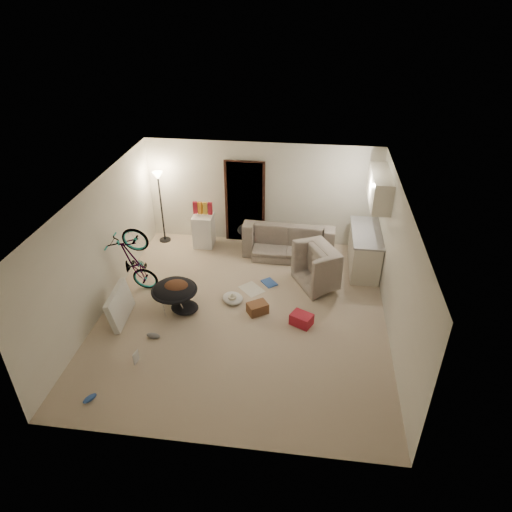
# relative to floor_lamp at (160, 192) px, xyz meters

# --- Properties ---
(floor) EXTENTS (5.50, 6.00, 0.02)m
(floor) POSITION_rel_floor_lamp_xyz_m (2.40, -2.65, -1.32)
(floor) COLOR #BDA991
(floor) RESTS_ON ground
(ceiling) EXTENTS (5.50, 6.00, 0.02)m
(ceiling) POSITION_rel_floor_lamp_xyz_m (2.40, -2.65, 1.20)
(ceiling) COLOR white
(ceiling) RESTS_ON wall_back
(wall_back) EXTENTS (5.50, 0.02, 2.50)m
(wall_back) POSITION_rel_floor_lamp_xyz_m (2.40, 0.36, -0.06)
(wall_back) COLOR silver
(wall_back) RESTS_ON floor
(wall_front) EXTENTS (5.50, 0.02, 2.50)m
(wall_front) POSITION_rel_floor_lamp_xyz_m (2.40, -5.66, -0.06)
(wall_front) COLOR silver
(wall_front) RESTS_ON floor
(wall_left) EXTENTS (0.02, 6.00, 2.50)m
(wall_left) POSITION_rel_floor_lamp_xyz_m (-0.36, -2.65, -0.06)
(wall_left) COLOR silver
(wall_left) RESTS_ON floor
(wall_right) EXTENTS (0.02, 6.00, 2.50)m
(wall_right) POSITION_rel_floor_lamp_xyz_m (5.16, -2.65, -0.06)
(wall_right) COLOR silver
(wall_right) RESTS_ON floor
(doorway) EXTENTS (0.85, 0.10, 2.04)m
(doorway) POSITION_rel_floor_lamp_xyz_m (2.00, 0.32, -0.29)
(doorway) COLOR black
(doorway) RESTS_ON floor
(door_trim) EXTENTS (0.97, 0.04, 2.10)m
(door_trim) POSITION_rel_floor_lamp_xyz_m (2.00, 0.29, -0.29)
(door_trim) COLOR #341A12
(door_trim) RESTS_ON floor
(floor_lamp) EXTENTS (0.28, 0.28, 1.81)m
(floor_lamp) POSITION_rel_floor_lamp_xyz_m (0.00, 0.00, 0.00)
(floor_lamp) COLOR black
(floor_lamp) RESTS_ON floor
(kitchen_counter) EXTENTS (0.60, 1.50, 0.88)m
(kitchen_counter) POSITION_rel_floor_lamp_xyz_m (4.83, -0.65, -0.87)
(kitchen_counter) COLOR beige
(kitchen_counter) RESTS_ON floor
(counter_top) EXTENTS (0.64, 1.54, 0.04)m
(counter_top) POSITION_rel_floor_lamp_xyz_m (4.83, -0.65, -0.41)
(counter_top) COLOR gray
(counter_top) RESTS_ON kitchen_counter
(kitchen_uppers) EXTENTS (0.38, 1.40, 0.65)m
(kitchen_uppers) POSITION_rel_floor_lamp_xyz_m (4.96, -0.65, 0.64)
(kitchen_uppers) COLOR beige
(kitchen_uppers) RESTS_ON wall_right
(sofa) EXTENTS (2.13, 0.89, 0.61)m
(sofa) POSITION_rel_floor_lamp_xyz_m (3.12, -0.20, -1.00)
(sofa) COLOR #384039
(sofa) RESTS_ON floor
(armchair) EXTENTS (1.30, 1.35, 0.68)m
(armchair) POSITION_rel_floor_lamp_xyz_m (4.08, -1.33, -0.97)
(armchair) COLOR #384039
(armchair) RESTS_ON floor
(bicycle) EXTENTS (1.61, 0.75, 0.92)m
(bicycle) POSITION_rel_floor_lamp_xyz_m (0.10, -2.18, -0.89)
(bicycle) COLOR black
(bicycle) RESTS_ON floor
(book_asset) EXTENTS (0.26, 0.21, 0.02)m
(book_asset) POSITION_rel_floor_lamp_xyz_m (0.78, -4.30, -1.30)
(book_asset) COLOR #AA192A
(book_asset) RESTS_ON floor
(mini_fridge) EXTENTS (0.48, 0.48, 0.80)m
(mini_fridge) POSITION_rel_floor_lamp_xyz_m (1.04, -0.10, -0.91)
(mini_fridge) COLOR white
(mini_fridge) RESTS_ON floor
(snack_box_0) EXTENTS (0.11, 0.08, 0.30)m
(snack_box_0) POSITION_rel_floor_lamp_xyz_m (0.87, -0.10, -0.31)
(snack_box_0) COLOR #AA192A
(snack_box_0) RESTS_ON mini_fridge
(snack_box_1) EXTENTS (0.11, 0.09, 0.30)m
(snack_box_1) POSITION_rel_floor_lamp_xyz_m (0.99, -0.10, -0.31)
(snack_box_1) COLOR orange
(snack_box_1) RESTS_ON mini_fridge
(snack_box_2) EXTENTS (0.11, 0.08, 0.30)m
(snack_box_2) POSITION_rel_floor_lamp_xyz_m (1.11, -0.10, -0.31)
(snack_box_2) COLOR gold
(snack_box_2) RESTS_ON mini_fridge
(snack_box_3) EXTENTS (0.10, 0.08, 0.30)m
(snack_box_3) POSITION_rel_floor_lamp_xyz_m (1.23, -0.10, -0.31)
(snack_box_3) COLOR #AA192A
(snack_box_3) RESTS_ON mini_fridge
(saucer_chair) EXTENTS (0.90, 0.90, 0.64)m
(saucer_chair) POSITION_rel_floor_lamp_xyz_m (1.06, -2.70, -0.93)
(saucer_chair) COLOR silver
(saucer_chair) RESTS_ON floor
(hoodie) EXTENTS (0.56, 0.51, 0.22)m
(hoodie) POSITION_rel_floor_lamp_xyz_m (1.11, -2.73, -0.73)
(hoodie) COLOR #4E2B1A
(hoodie) RESTS_ON saucer_chair
(sofa_drape) EXTENTS (0.60, 0.51, 0.28)m
(sofa_drape) POSITION_rel_floor_lamp_xyz_m (2.17, -0.20, -0.77)
(sofa_drape) COLOR black
(sofa_drape) RESTS_ON sofa
(tv_box) EXTENTS (0.29, 0.96, 0.64)m
(tv_box) POSITION_rel_floor_lamp_xyz_m (0.10, -3.12, -0.99)
(tv_box) COLOR silver
(tv_box) RESTS_ON floor
(drink_case_a) EXTENTS (0.46, 0.43, 0.22)m
(drink_case_a) POSITION_rel_floor_lamp_xyz_m (2.67, -2.60, -1.20)
(drink_case_a) COLOR brown
(drink_case_a) RESTS_ON floor
(drink_case_b) EXTENTS (0.48, 0.43, 0.23)m
(drink_case_b) POSITION_rel_floor_lamp_xyz_m (3.55, -2.84, -1.19)
(drink_case_b) COLOR #AA192A
(drink_case_b) RESTS_ON floor
(juicer) EXTENTS (0.17, 0.17, 0.24)m
(juicer) POSITION_rel_floor_lamp_xyz_m (2.13, -2.36, -1.21)
(juicer) COLOR beige
(juicer) RESTS_ON floor
(newspaper) EXTENTS (0.61, 0.61, 0.01)m
(newspaper) POSITION_rel_floor_lamp_xyz_m (2.45, -1.83, -1.30)
(newspaper) COLOR beige
(newspaper) RESTS_ON floor
(book_blue) EXTENTS (0.39, 0.40, 0.03)m
(book_blue) POSITION_rel_floor_lamp_xyz_m (2.80, -1.56, -1.29)
(book_blue) COLOR #3057AF
(book_blue) RESTS_ON floor
(book_white) EXTENTS (0.23, 0.28, 0.02)m
(book_white) POSITION_rel_floor_lamp_xyz_m (1.08, -1.92, -1.30)
(book_white) COLOR silver
(book_white) RESTS_ON floor
(shoe_0) EXTENTS (0.29, 0.14, 0.10)m
(shoe_0) POSITION_rel_floor_lamp_xyz_m (2.80, -0.67, -1.26)
(shoe_0) COLOR #3057AF
(shoe_0) RESTS_ON floor
(shoe_2) EXTENTS (0.21, 0.26, 0.09)m
(shoe_2) POSITION_rel_floor_lamp_xyz_m (0.37, -5.11, -1.26)
(shoe_2) COLOR #3057AF
(shoe_2) RESTS_ON floor
(shoe_3) EXTENTS (0.27, 0.13, 0.10)m
(shoe_3) POSITION_rel_floor_lamp_xyz_m (0.88, -3.58, -1.26)
(shoe_3) COLOR slate
(shoe_3) RESTS_ON floor
(clothes_lump_a) EXTENTS (0.62, 0.56, 0.18)m
(clothes_lump_a) POSITION_rel_floor_lamp_xyz_m (1.25, -2.73, -1.22)
(clothes_lump_a) COLOR black
(clothes_lump_a) RESTS_ON floor
(clothes_lump_b) EXTENTS (0.51, 0.47, 0.14)m
(clothes_lump_b) POSITION_rel_floor_lamp_xyz_m (3.22, -0.10, -1.24)
(clothes_lump_b) COLOR black
(clothes_lump_b) RESTS_ON floor
(clothes_lump_c) EXTENTS (0.60, 0.60, 0.14)m
(clothes_lump_c) POSITION_rel_floor_lamp_xyz_m (2.13, -2.29, -1.24)
(clothes_lump_c) COLOR silver
(clothes_lump_c) RESTS_ON floor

